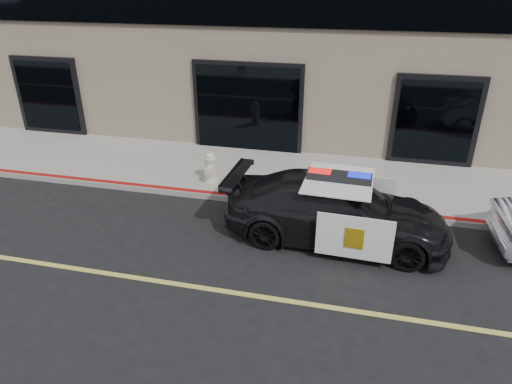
# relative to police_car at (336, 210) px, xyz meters

# --- Properties ---
(ground) EXTENTS (120.00, 120.00, 0.00)m
(ground) POSITION_rel_police_car_xyz_m (-2.12, -2.34, -0.70)
(ground) COLOR black
(ground) RESTS_ON ground
(sidewalk_n) EXTENTS (60.00, 3.50, 0.15)m
(sidewalk_n) POSITION_rel_police_car_xyz_m (-2.12, 2.91, -0.63)
(sidewalk_n) COLOR gray
(sidewalk_n) RESTS_ON ground
(police_car) EXTENTS (2.42, 4.94, 1.57)m
(police_car) POSITION_rel_police_car_xyz_m (0.00, 0.00, 0.00)
(police_car) COLOR black
(police_car) RESTS_ON ground
(fire_hydrant) EXTENTS (0.39, 0.54, 0.86)m
(fire_hydrant) POSITION_rel_police_car_xyz_m (-3.47, 1.91, -0.15)
(fire_hydrant) COLOR beige
(fire_hydrant) RESTS_ON sidewalk_n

